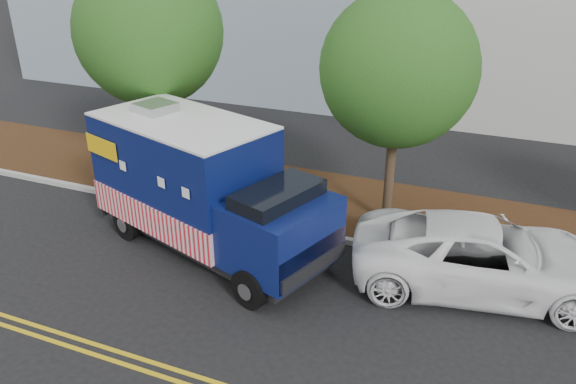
% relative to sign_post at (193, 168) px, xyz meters
% --- Properties ---
extents(ground, '(120.00, 120.00, 0.00)m').
position_rel_sign_post_xyz_m(ground, '(3.77, -1.93, -1.20)').
color(ground, black).
rests_on(ground, ground).
extents(curb, '(120.00, 0.18, 0.15)m').
position_rel_sign_post_xyz_m(curb, '(3.77, -0.53, -1.12)').
color(curb, '#9E9E99').
rests_on(curb, ground).
extents(mulch_strip, '(120.00, 4.00, 0.15)m').
position_rel_sign_post_xyz_m(mulch_strip, '(3.77, 1.57, -1.12)').
color(mulch_strip, '#32180D').
rests_on(mulch_strip, ground).
extents(centerline_near, '(120.00, 0.10, 0.01)m').
position_rel_sign_post_xyz_m(centerline_near, '(3.77, -6.38, -1.19)').
color(centerline_near, gold).
rests_on(centerline_near, ground).
extents(tree_a, '(4.45, 4.45, 7.08)m').
position_rel_sign_post_xyz_m(tree_a, '(-1.92, 1.17, 3.65)').
color(tree_a, '#38281C').
rests_on(tree_a, ground).
extents(tree_b, '(3.99, 3.99, 6.47)m').
position_rel_sign_post_xyz_m(tree_b, '(5.72, 0.82, 3.26)').
color(tree_b, '#38281C').
rests_on(tree_b, ground).
extents(sign_post, '(0.06, 0.06, 2.40)m').
position_rel_sign_post_xyz_m(sign_post, '(0.00, 0.00, 0.00)').
color(sign_post, '#473828').
rests_on(sign_post, ground).
extents(food_truck, '(7.23, 4.49, 3.60)m').
position_rel_sign_post_xyz_m(food_truck, '(1.50, -2.04, 0.43)').
color(food_truck, black).
rests_on(food_truck, ground).
extents(white_car, '(6.38, 3.78, 1.66)m').
position_rel_sign_post_xyz_m(white_car, '(8.47, -1.27, -0.37)').
color(white_car, white).
rests_on(white_car, ground).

